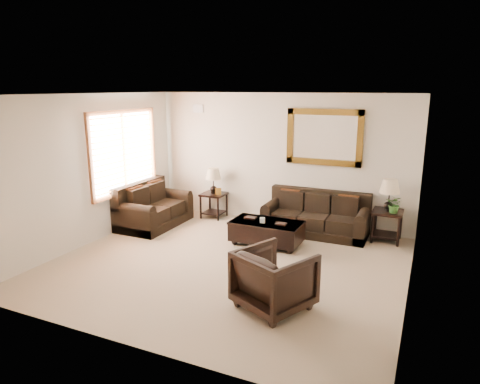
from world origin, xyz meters
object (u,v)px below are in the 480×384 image
at_px(loveseat, 152,210).
at_px(coffee_table, 267,230).
at_px(armchair, 274,277).
at_px(end_table_left, 214,186).
at_px(end_table_right, 389,201).
at_px(sofa, 316,218).

height_order(loveseat, coffee_table, loveseat).
bearing_deg(armchair, end_table_left, -26.10).
distance_m(loveseat, end_table_left, 1.42).
xyz_separation_m(end_table_left, end_table_right, (3.64, -0.02, 0.05)).
bearing_deg(sofa, armchair, -85.35).
relative_size(loveseat, end_table_left, 1.44).
xyz_separation_m(sofa, end_table_right, (1.32, 0.09, 0.47)).
distance_m(end_table_left, end_table_right, 3.64).
relative_size(end_table_right, coffee_table, 0.92).
relative_size(coffee_table, armchair, 1.48).
xyz_separation_m(end_table_left, armchair, (2.58, -3.25, -0.28)).
bearing_deg(sofa, loveseat, -164.34).
distance_m(sofa, coffee_table, 1.20).
height_order(loveseat, armchair, loveseat).
relative_size(sofa, end_table_right, 1.70).
bearing_deg(armchair, loveseat, -7.12).
distance_m(loveseat, end_table_right, 4.69).
height_order(loveseat, end_table_right, end_table_right).
distance_m(sofa, armchair, 3.15).
relative_size(end_table_left, end_table_right, 0.93).
xyz_separation_m(loveseat, armchair, (3.50, -2.23, 0.11)).
xyz_separation_m(end_table_left, coffee_table, (1.67, -1.11, -0.45)).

